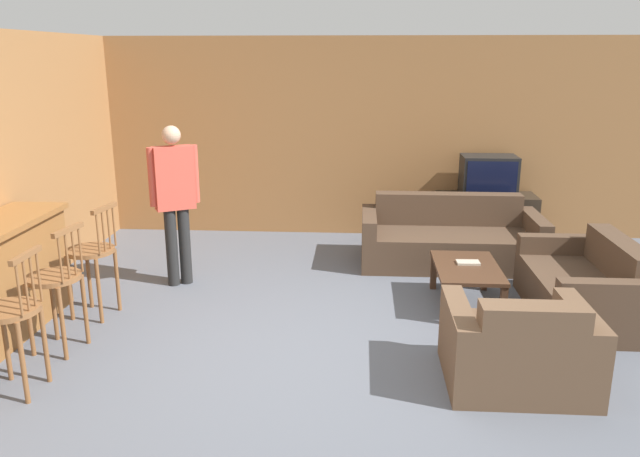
# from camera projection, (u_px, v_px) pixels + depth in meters

# --- Properties ---
(ground_plane) EXTENTS (24.00, 24.00, 0.00)m
(ground_plane) POSITION_uv_depth(u_px,v_px,m) (324.00, 358.00, 5.03)
(ground_plane) COLOR #565B66
(wall_back) EXTENTS (9.40, 0.08, 2.60)m
(wall_back) POSITION_uv_depth(u_px,v_px,m) (340.00, 138.00, 8.26)
(wall_back) COLOR #9E6B3D
(wall_back) RESTS_ON ground_plane
(wall_left) EXTENTS (0.08, 8.72, 2.60)m
(wall_left) POSITION_uv_depth(u_px,v_px,m) (17.00, 166.00, 6.19)
(wall_left) COLOR #9E6B3D
(wall_left) RESTS_ON ground_plane
(bar_chair_near) EXTENTS (0.44, 0.44, 1.06)m
(bar_chair_near) POSITION_uv_depth(u_px,v_px,m) (11.00, 318.00, 4.39)
(bar_chair_near) COLOR brown
(bar_chair_near) RESTS_ON ground_plane
(bar_chair_mid) EXTENTS (0.50, 0.50, 1.06)m
(bar_chair_mid) POSITION_uv_depth(u_px,v_px,m) (56.00, 285.00, 5.03)
(bar_chair_mid) COLOR brown
(bar_chair_mid) RESTS_ON ground_plane
(bar_chair_far) EXTENTS (0.50, 0.50, 1.06)m
(bar_chair_far) POSITION_uv_depth(u_px,v_px,m) (93.00, 257.00, 5.72)
(bar_chair_far) COLOR brown
(bar_chair_far) RESTS_ON ground_plane
(couch_far) EXTENTS (2.05, 0.93, 0.77)m
(couch_far) POSITION_uv_depth(u_px,v_px,m) (450.00, 240.00, 7.27)
(couch_far) COLOR #4C3828
(couch_far) RESTS_ON ground_plane
(armchair_near) EXTENTS (1.04, 0.89, 0.75)m
(armchair_near) POSITION_uv_depth(u_px,v_px,m) (518.00, 350.00, 4.57)
(armchair_near) COLOR brown
(armchair_near) RESTS_ON ground_plane
(loveseat_right) EXTENTS (0.86, 1.50, 0.74)m
(loveseat_right) POSITION_uv_depth(u_px,v_px,m) (585.00, 288.00, 5.80)
(loveseat_right) COLOR #4C3828
(loveseat_right) RESTS_ON ground_plane
(coffee_table) EXTENTS (0.60, 0.96, 0.41)m
(coffee_table) POSITION_uv_depth(u_px,v_px,m) (467.00, 272.00, 6.00)
(coffee_table) COLOR #472D1E
(coffee_table) RESTS_ON ground_plane
(tv_unit) EXTENTS (1.25, 0.51, 0.63)m
(tv_unit) POSITION_uv_depth(u_px,v_px,m) (485.00, 219.00, 8.07)
(tv_unit) COLOR #2D2319
(tv_unit) RESTS_ON ground_plane
(tv) EXTENTS (0.68, 0.45, 0.50)m
(tv) POSITION_uv_depth(u_px,v_px,m) (488.00, 175.00, 7.92)
(tv) COLOR black
(tv) RESTS_ON tv_unit
(book_on_table) EXTENTS (0.22, 0.14, 0.02)m
(book_on_table) POSITION_uv_depth(u_px,v_px,m) (468.00, 262.00, 6.06)
(book_on_table) COLOR #B7AD99
(book_on_table) RESTS_ON coffee_table
(person_by_window) EXTENTS (0.46, 0.33, 1.68)m
(person_by_window) POSITION_uv_depth(u_px,v_px,m) (175.00, 196.00, 6.42)
(person_by_window) COLOR black
(person_by_window) RESTS_ON ground_plane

